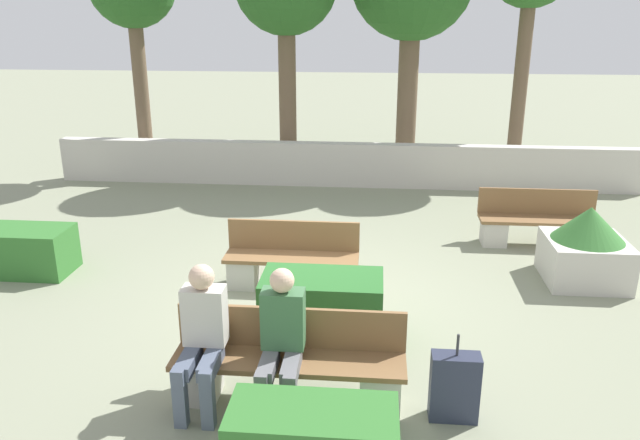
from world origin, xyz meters
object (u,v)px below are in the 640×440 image
(bench_right_side, at_px, (292,263))
(suitcase, at_px, (454,387))
(person_seated_man, at_px, (202,332))
(person_seated_woman, at_px, (281,336))
(bench_front, at_px, (289,367))
(bench_left_side, at_px, (538,225))
(planter_corner_left, at_px, (586,246))

(bench_right_side, xyz_separation_m, suitcase, (1.79, -2.64, 0.00))
(person_seated_man, relative_size, person_seated_woman, 1.01)
(person_seated_man, distance_m, suitcase, 2.27)
(bench_front, distance_m, person_seated_woman, 0.42)
(bench_front, height_order, bench_right_side, same)
(bench_front, bearing_deg, person_seated_woman, -106.50)
(bench_right_side, bearing_deg, bench_left_side, 24.79)
(bench_front, xyz_separation_m, bench_left_side, (3.22, 4.34, -0.01))
(bench_front, bearing_deg, suitcase, -6.33)
(suitcase, bearing_deg, person_seated_woman, 179.16)
(planter_corner_left, xyz_separation_m, suitcase, (-2.04, -3.16, -0.18))
(person_seated_woman, bearing_deg, bench_left_side, 53.91)
(bench_right_side, relative_size, person_seated_woman, 1.31)
(bench_left_side, distance_m, suitcase, 4.83)
(bench_front, xyz_separation_m, person_seated_man, (-0.75, -0.14, 0.40))
(person_seated_woman, bearing_deg, bench_front, 73.50)
(planter_corner_left, bearing_deg, person_seated_man, -143.73)
(bench_left_side, height_order, bench_right_side, same)
(bench_front, bearing_deg, planter_corner_left, 40.41)
(bench_front, distance_m, bench_left_side, 5.40)
(planter_corner_left, bearing_deg, bench_left_side, 102.25)
(person_seated_man, height_order, planter_corner_left, person_seated_man)
(person_seated_man, relative_size, suitcase, 1.60)
(planter_corner_left, relative_size, suitcase, 1.24)
(person_seated_woman, bearing_deg, person_seated_man, 179.86)
(bench_right_side, distance_m, planter_corner_left, 3.86)
(bench_front, xyz_separation_m, suitcase, (1.48, -0.16, -0.01))
(person_seated_woman, xyz_separation_m, planter_corner_left, (3.56, 3.13, -0.23))
(bench_front, height_order, bench_left_side, same)
(bench_left_side, bearing_deg, planter_corner_left, -85.58)
(person_seated_man, distance_m, person_seated_woman, 0.71)
(bench_left_side, xyz_separation_m, person_seated_woman, (-3.26, -4.48, 0.41))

